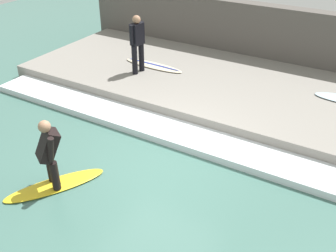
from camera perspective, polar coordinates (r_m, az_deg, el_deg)
The scene contains 8 objects.
ground_plane at distance 8.27m, azimuth -1.76°, elevation -5.69°, with size 28.00×28.00×0.00m, color #426B60.
concrete_ledge at distance 11.17m, azimuth 8.91°, elevation 5.43°, with size 4.40×12.07×0.38m, color gray.
back_wall at distance 13.04m, azimuth 13.50°, elevation 12.53°, with size 0.50×12.67×1.99m, color #544F49.
wave_foam_crest at distance 9.07m, azimuth 2.24°, elevation -1.40°, with size 0.97×11.47×0.17m, color silver.
surfboard_riding at distance 8.00m, azimuth -16.02°, elevation -8.24°, with size 1.93×1.40×0.06m.
surfer_riding at distance 7.54m, azimuth -16.90°, elevation -3.45°, with size 0.58×0.59×1.41m.
surfer_waiting_near at distance 11.30m, azimuth -4.47°, elevation 12.18°, with size 0.56×0.27×1.66m.
surfboard_waiting_near at distance 12.00m, azimuth -2.13°, elevation 8.80°, with size 0.53×2.02×0.07m.
Camera 1 is at (-5.58, -3.60, 4.93)m, focal length 42.00 mm.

